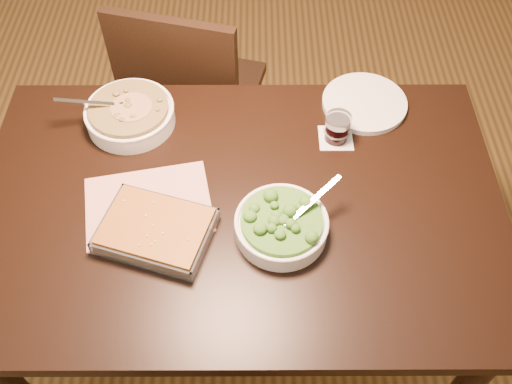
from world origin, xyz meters
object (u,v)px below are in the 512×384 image
at_px(wine_tumbler, 337,127).
at_px(dinner_plate, 364,103).
at_px(broccoli_bowl, 281,225).
at_px(baking_dish, 156,230).
at_px(stew_bowl, 130,114).
at_px(table, 240,222).
at_px(chair_far, 190,94).

distance_m(wine_tumbler, dinner_plate, 0.17).
height_order(broccoli_bowl, baking_dish, broccoli_bowl).
bearing_deg(stew_bowl, baking_dish, -73.86).
bearing_deg(baking_dish, wine_tumbler, 52.12).
distance_m(table, dinner_plate, 0.53).
bearing_deg(table, dinner_plate, 44.06).
height_order(stew_bowl, chair_far, chair_far).
bearing_deg(chair_far, dinner_plate, 166.35).
xyz_separation_m(stew_bowl, dinner_plate, (0.69, 0.07, -0.03)).
relative_size(wine_tumbler, dinner_plate, 0.33).
xyz_separation_m(broccoli_bowl, baking_dish, (-0.31, -0.01, -0.01)).
relative_size(table, baking_dish, 4.42).
height_order(table, dinner_plate, dinner_plate).
distance_m(stew_bowl, baking_dish, 0.41).
bearing_deg(dinner_plate, table, -135.94).
xyz_separation_m(broccoli_bowl, wine_tumbler, (0.17, 0.32, 0.01)).
distance_m(stew_bowl, broccoli_bowl, 0.58).
bearing_deg(broccoli_bowl, baking_dish, -178.19).
height_order(stew_bowl, wine_tumbler, stew_bowl).
relative_size(stew_bowl, dinner_plate, 1.13).
relative_size(broccoli_bowl, dinner_plate, 0.94).
height_order(stew_bowl, dinner_plate, stew_bowl).
xyz_separation_m(wine_tumbler, chair_far, (-0.47, 0.44, -0.28)).
relative_size(stew_bowl, chair_far, 0.31).
bearing_deg(dinner_plate, broccoli_bowl, -120.08).
bearing_deg(wine_tumbler, baking_dish, -145.44).
height_order(baking_dish, dinner_plate, baking_dish).
bearing_deg(baking_dish, broccoli_bowl, 19.37).
bearing_deg(dinner_plate, wine_tumbler, -125.71).
relative_size(baking_dish, chair_far, 0.34).
xyz_separation_m(baking_dish, dinner_plate, (0.58, 0.47, -0.02)).
distance_m(broccoli_bowl, chair_far, 0.86).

